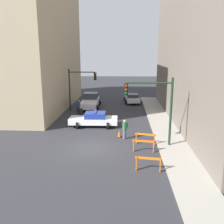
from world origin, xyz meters
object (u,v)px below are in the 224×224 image
(pedestrian_crossing, at_px, (81,114))
(barrier_mid, at_px, (143,144))
(police_car, at_px, (94,119))
(traffic_light_far, at_px, (78,84))
(parked_car_near, at_px, (132,98))
(traffic_cone, at_px, (119,134))
(pedestrian_sidewalk, at_px, (125,129))
(barrier_front, at_px, (148,162))
(white_truck, at_px, (90,101))
(traffic_light_near, at_px, (156,101))
(pedestrian_corner, at_px, (79,106))
(barrier_back, at_px, (145,137))

(pedestrian_crossing, xyz_separation_m, barrier_mid, (5.96, -7.86, -0.24))
(police_car, xyz_separation_m, pedestrian_crossing, (-1.55, 1.52, 0.14))
(police_car, relative_size, pedestrian_crossing, 2.85)
(traffic_light_far, xyz_separation_m, parked_car_near, (6.81, 5.49, -2.72))
(parked_car_near, xyz_separation_m, traffic_cone, (-1.53, -15.35, -0.36))
(pedestrian_sidewalk, bearing_deg, barrier_front, 46.72)
(white_truck, bearing_deg, barrier_front, -72.54)
(barrier_mid, bearing_deg, traffic_light_near, 54.47)
(traffic_light_near, relative_size, parked_car_near, 1.17)
(pedestrian_sidewalk, xyz_separation_m, traffic_cone, (-0.45, 0.38, -0.54))
(traffic_light_near, xyz_separation_m, barrier_mid, (-0.91, -1.28, -2.91))
(traffic_cone, bearing_deg, police_car, 129.19)
(pedestrian_corner, distance_m, barrier_mid, 13.50)
(police_car, distance_m, white_truck, 8.48)
(traffic_light_near, distance_m, barrier_back, 3.00)
(police_car, height_order, pedestrian_corner, pedestrian_corner)
(traffic_light_near, relative_size, barrier_front, 3.26)
(white_truck, xyz_separation_m, pedestrian_crossing, (-0.05, -6.83, -0.04))
(parked_car_near, relative_size, pedestrian_corner, 2.67)
(white_truck, xyz_separation_m, parked_car_near, (5.60, 3.85, -0.23))
(traffic_cone, bearing_deg, traffic_light_near, -34.84)
(parked_car_near, bearing_deg, traffic_light_far, -145.80)
(traffic_light_near, distance_m, barrier_front, 5.27)
(barrier_front, relative_size, traffic_cone, 2.43)
(police_car, height_order, traffic_cone, police_car)
(pedestrian_sidewalk, bearing_deg, barrier_mid, 58.91)
(traffic_light_far, height_order, barrier_mid, traffic_light_far)
(pedestrian_crossing, relative_size, barrier_back, 1.05)
(pedestrian_crossing, bearing_deg, traffic_light_far, 75.67)
(traffic_light_near, height_order, pedestrian_sidewalk, traffic_light_near)
(traffic_light_near, height_order, police_car, traffic_light_near)
(traffic_light_far, relative_size, barrier_back, 3.30)
(white_truck, bearing_deg, barrier_mid, -69.30)
(parked_car_near, relative_size, barrier_back, 2.81)
(barrier_back, bearing_deg, traffic_cone, 141.92)
(pedestrian_corner, bearing_deg, white_truck, 135.94)
(parked_car_near, bearing_deg, pedestrian_corner, -138.11)
(pedestrian_sidewalk, distance_m, barrier_front, 6.02)
(pedestrian_sidewalk, bearing_deg, barrier_back, 85.29)
(pedestrian_crossing, relative_size, barrier_mid, 1.04)
(traffic_light_near, height_order, barrier_back, traffic_light_near)
(barrier_mid, xyz_separation_m, barrier_back, (0.26, 1.55, 0.00))
(white_truck, relative_size, pedestrian_sidewalk, 3.28)
(traffic_light_near, distance_m, pedestrian_sidewalk, 3.84)
(pedestrian_crossing, xyz_separation_m, pedestrian_sidewalk, (4.57, -5.05, 0.00))
(police_car, height_order, barrier_front, police_car)
(traffic_cone, bearing_deg, parked_car_near, 84.31)
(police_car, height_order, white_truck, white_truck)
(pedestrian_crossing, distance_m, barrier_back, 8.87)
(barrier_back, bearing_deg, pedestrian_sidewalk, 142.65)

